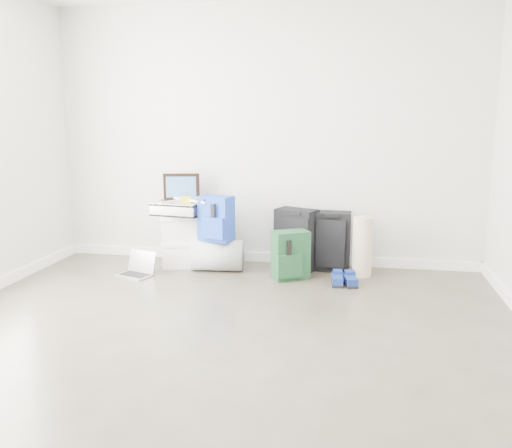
% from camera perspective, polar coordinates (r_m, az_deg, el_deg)
% --- Properties ---
extents(ground, '(5.00, 5.00, 0.00)m').
position_cam_1_polar(ground, '(3.62, -5.70, -14.18)').
color(ground, '#3B352B').
rests_on(ground, ground).
extents(room_envelope, '(4.52, 5.02, 2.71)m').
position_cam_1_polar(room_envelope, '(3.30, -6.21, 14.13)').
color(room_envelope, silver).
rests_on(room_envelope, ground).
extents(boxes_stack, '(0.46, 0.41, 0.55)m').
position_cam_1_polar(boxes_stack, '(5.74, -8.01, -1.73)').
color(boxes_stack, silver).
rests_on(boxes_stack, ground).
extents(briefcase, '(0.53, 0.42, 0.14)m').
position_cam_1_polar(briefcase, '(5.67, -8.11, 1.64)').
color(briefcase, '#B2B2B7').
rests_on(briefcase, boxes_stack).
extents(painting, '(0.37, 0.10, 0.28)m').
position_cam_1_polar(painting, '(5.73, -7.86, 3.89)').
color(painting, black).
rests_on(painting, briefcase).
extents(drone, '(0.53, 0.53, 0.06)m').
position_cam_1_polar(drone, '(5.61, -7.42, 2.57)').
color(drone, yellow).
rests_on(drone, briefcase).
extents(duffel_bag, '(0.55, 0.37, 0.32)m').
position_cam_1_polar(duffel_bag, '(5.56, -4.08, -3.28)').
color(duffel_bag, '#96989E').
rests_on(duffel_bag, ground).
extents(blue_backpack, '(0.37, 0.32, 0.45)m').
position_cam_1_polar(blue_backpack, '(5.45, -4.21, 0.50)').
color(blue_backpack, '#191EA5').
rests_on(blue_backpack, duffel_bag).
extents(large_suitcase, '(0.47, 0.39, 0.63)m').
position_cam_1_polar(large_suitcase, '(5.55, 4.24, -1.65)').
color(large_suitcase, black).
rests_on(large_suitcase, ground).
extents(green_backpack, '(0.39, 0.37, 0.47)m').
position_cam_1_polar(green_backpack, '(5.25, 3.65, -3.39)').
color(green_backpack, '#163C27').
rests_on(green_backpack, ground).
extents(carry_on, '(0.39, 0.26, 0.61)m').
position_cam_1_polar(carry_on, '(5.58, 7.90, -1.81)').
color(carry_on, black).
rests_on(carry_on, ground).
extents(shoes, '(0.26, 0.28, 0.09)m').
position_cam_1_polar(shoes, '(5.18, 9.18, -5.86)').
color(shoes, black).
rests_on(shoes, ground).
extents(rolled_rug, '(0.19, 0.19, 0.59)m').
position_cam_1_polar(rolled_rug, '(5.43, 11.13, -2.35)').
color(rolled_rug, tan).
rests_on(rolled_rug, ground).
extents(laptop, '(0.39, 0.33, 0.23)m').
position_cam_1_polar(laptop, '(5.54, -12.35, -4.69)').
color(laptop, '#BBBABF').
rests_on(laptop, ground).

